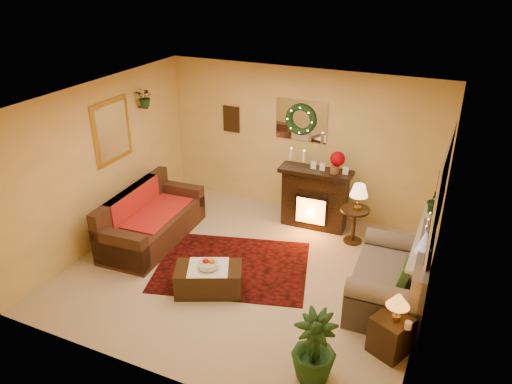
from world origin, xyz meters
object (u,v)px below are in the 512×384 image
at_px(sofa, 152,217).
at_px(side_table_round, 354,224).
at_px(coffee_table, 209,278).
at_px(fireplace, 315,197).
at_px(loveseat, 391,275).
at_px(end_table_square, 391,333).

bearing_deg(sofa, side_table_round, 19.99).
height_order(sofa, coffee_table, sofa).
bearing_deg(fireplace, side_table_round, -20.34).
xyz_separation_m(sofa, loveseat, (3.83, -0.03, -0.01)).
distance_m(sofa, end_table_square, 4.16).
xyz_separation_m(loveseat, side_table_round, (-0.83, 1.32, -0.10)).
xyz_separation_m(side_table_round, coffee_table, (-1.49, -2.14, -0.11)).
distance_m(sofa, loveseat, 3.83).
relative_size(fireplace, end_table_square, 2.22).
relative_size(sofa, coffee_table, 2.20).
xyz_separation_m(loveseat, end_table_square, (0.20, -0.98, -0.15)).
bearing_deg(side_table_round, coffee_table, -124.77).
distance_m(end_table_square, coffee_table, 2.53).
distance_m(fireplace, end_table_square, 3.12).
distance_m(fireplace, coffee_table, 2.52).
height_order(fireplace, side_table_round, fireplace).
distance_m(sofa, side_table_round, 3.27).
xyz_separation_m(fireplace, loveseat, (1.59, -1.57, -0.13)).
relative_size(sofa, fireplace, 1.86).
relative_size(sofa, end_table_square, 4.12).
xyz_separation_m(side_table_round, end_table_square, (1.03, -2.30, -0.05)).
bearing_deg(coffee_table, end_table_square, -28.29).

